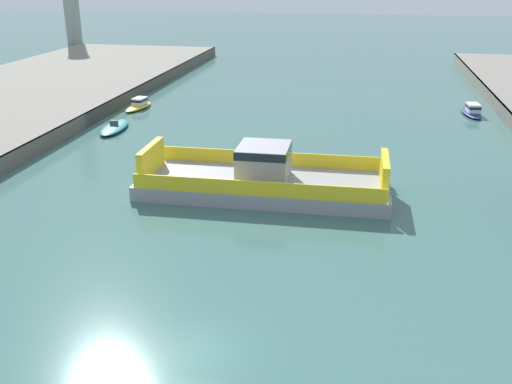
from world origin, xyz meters
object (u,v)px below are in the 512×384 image
Objects in this scene: chain_ferry at (264,179)px; moored_boat_near_left at (139,105)px; moored_boat_mid_right at (114,127)px; moored_boat_mid_left at (472,111)px.

chain_ferry reaches higher than moored_boat_near_left.
moored_boat_near_left is 0.84× the size of moored_boat_mid_right.
chain_ferry is 31.71m from moored_boat_near_left.
chain_ferry is at bearing -124.17° from moored_boat_mid_left.
moored_boat_near_left is at bearing 128.55° from chain_ferry.
chain_ferry is 34.82m from moored_boat_mid_left.
moored_boat_near_left is at bearing 96.35° from moored_boat_mid_right.
moored_boat_mid_right is at bearing -160.11° from moored_boat_mid_left.
moored_boat_near_left is 9.89m from moored_boat_mid_right.
chain_ferry is 3.29× the size of moored_boat_near_left.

